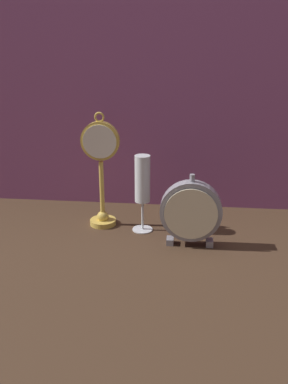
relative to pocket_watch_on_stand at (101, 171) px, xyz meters
The scene contains 5 objects.
ground_plane 0.26m from the pocket_watch_on_stand, 45.19° to the right, with size 4.00×4.00×0.00m, color #422D1E.
fabric_backdrop_drape 0.32m from the pocket_watch_on_stand, 54.83° to the left, with size 1.70×0.01×0.77m, color #8E4C7F.
pocket_watch_on_stand is the anchor object (origin of this frame).
mantel_clock_silver 0.30m from the pocket_watch_on_stand, 22.52° to the right, with size 0.17×0.04×0.21m.
champagne_flute 0.13m from the pocket_watch_on_stand, 12.19° to the right, with size 0.06×0.06×0.23m.
Camera 1 is at (0.12, -1.06, 0.55)m, focal length 40.00 mm.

